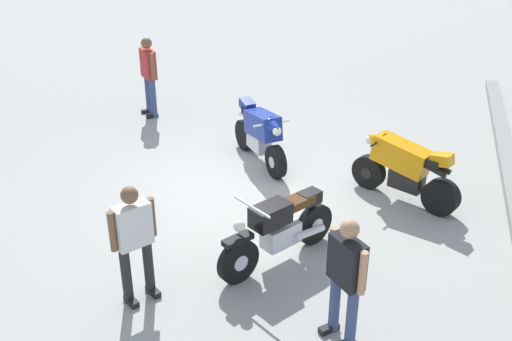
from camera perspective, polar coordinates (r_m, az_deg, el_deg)
ground_plane at (r=10.60m, az=-1.66°, el=-1.76°), size 40.00×40.00×0.00m
motorcycle_blue_sportbike at (r=11.31m, az=0.42°, el=3.53°), size 1.62×1.40×1.14m
motorcycle_black_cruiser at (r=8.51m, az=2.19°, el=-5.57°), size 1.81×1.26×1.09m
motorcycle_orange_sportbike at (r=10.30m, az=13.81°, el=0.23°), size 1.06×1.84×1.14m
person_in_white_shirt at (r=7.75m, az=-11.41°, el=-6.16°), size 0.57×0.50×1.64m
person_in_black_shirt at (r=7.03m, az=8.45°, el=-9.62°), size 0.54×0.54×1.65m
person_in_red_shirt at (r=13.65m, az=-10.07°, el=9.18°), size 0.57×0.56×1.76m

